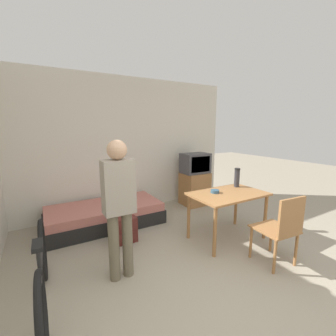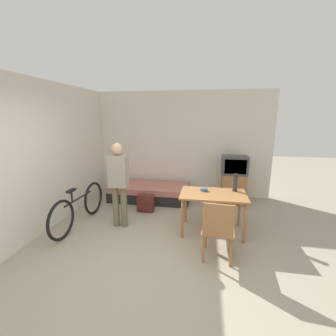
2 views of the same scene
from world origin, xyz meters
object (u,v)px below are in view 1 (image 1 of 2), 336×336
Objects in this scene: dining_table at (228,199)px; backpack at (125,231)px; thermos_flask at (237,177)px; tv at (195,180)px; mate_bowl at (215,191)px; wooden_chair at (282,227)px; bicycle at (42,275)px; person_standing at (119,201)px; daybed at (105,215)px.

dining_table is 2.95× the size of backpack.
thermos_flask is at bearing -14.32° from backpack.
tv is 1.59m from mate_bowl.
bicycle is at bearing 164.79° from wooden_chair.
wooden_chair is at bearing -77.03° from mate_bowl.
backpack is at bearing -155.92° from tv.
backpack is at bearing 155.31° from dining_table.
bicycle is at bearing -142.99° from backpack.
thermos_flask reaches higher than dining_table.
wooden_chair is 1.17m from thermos_flask.
thermos_flask reaches higher than backpack.
bicycle reaches higher than backpack.
person_standing is at bearing -173.18° from mate_bowl.
mate_bowl is at bearing -23.48° from backpack.
person_standing reaches higher than thermos_flask.
daybed is 1.69m from person_standing.
wooden_chair is at bearing -101.00° from tv.
bicycle is 1.10× the size of person_standing.
daybed is at bearing 96.59° from backpack.
tv is at bearing 24.08° from backpack.
mate_bowl is (-0.17, 0.11, 0.12)m from dining_table.
thermos_flask is at bearing 72.64° from wooden_chair.
daybed is at bearing 57.97° from bicycle.
bicycle is 4.54× the size of backpack.
dining_table is at bearing -32.98° from mate_bowl.
thermos_flask is (-0.13, -1.33, 0.35)m from tv.
mate_bowl is (1.56, 0.19, -0.17)m from person_standing.
tv is 1.38m from thermos_flask.
wooden_chair is 0.52× the size of bicycle.
thermos_flask is at bearing 7.01° from bicycle.
wooden_chair is 2.38× the size of backpack.
wooden_chair is at bearing -86.35° from dining_table.
thermos_flask is at bearing 8.68° from mate_bowl.
thermos_flask reaches higher than bicycle.
thermos_flask is (2.90, 0.36, 0.55)m from bicycle.
daybed is at bearing 146.96° from thermos_flask.
tv is at bearing 35.56° from person_standing.
wooden_chair is at bearing -45.67° from backpack.
daybed is 1.23× the size of person_standing.
tv is 3.48m from bicycle.
daybed is 1.72× the size of dining_table.
tv reaches higher than wooden_chair.
thermos_flask is 0.58m from mate_bowl.
dining_table is 1.24× the size of wooden_chair.
tv is 0.72× the size of person_standing.
tv is 2.98× the size of backpack.
mate_bowl is at bearing 6.62° from bicycle.
daybed is 6.21× the size of thermos_flask.
daybed is 2.13× the size of wooden_chair.
backpack is (-1.26, 0.55, -0.57)m from mate_bowl.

